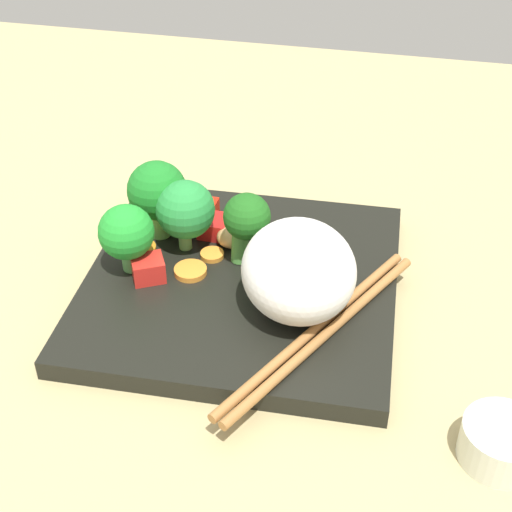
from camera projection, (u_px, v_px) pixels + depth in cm
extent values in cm
cube|color=tan|center=(242.00, 301.00, 63.18)|extent=(110.00, 110.00, 2.00)
cube|color=black|center=(242.00, 284.00, 62.08)|extent=(26.12, 26.12, 1.67)
ellipsoid|color=white|center=(299.00, 270.00, 56.25)|extent=(11.91, 11.26, 7.24)
cylinder|color=#7BB459|center=(185.00, 238.00, 64.16)|extent=(1.60, 1.58, 2.05)
sphere|color=#288B3C|center=(185.00, 210.00, 62.56)|extent=(5.01, 5.01, 5.01)
cylinder|color=#52924A|center=(132.00, 257.00, 61.84)|extent=(2.54, 2.53, 2.20)
sphere|color=green|center=(126.00, 232.00, 60.03)|extent=(4.55, 4.55, 4.55)
cylinder|color=#529841|center=(240.00, 245.00, 62.45)|extent=(2.08, 1.87, 3.18)
sphere|color=#1E5E1B|center=(242.00, 216.00, 60.59)|extent=(3.91, 3.91, 3.91)
cylinder|color=#72B954|center=(160.00, 223.00, 65.65)|extent=(2.53, 2.51, 2.38)
sphere|color=#1D7925|center=(157.00, 190.00, 63.97)|extent=(5.15, 5.15, 5.15)
cylinder|color=orange|center=(142.00, 250.00, 63.89)|extent=(2.67, 2.67, 0.71)
cylinder|color=#FA9833|center=(212.00, 255.00, 63.56)|extent=(2.68, 2.68, 0.42)
cylinder|color=orange|center=(190.00, 271.00, 61.70)|extent=(3.62, 3.62, 0.50)
cube|color=red|center=(215.00, 226.00, 65.89)|extent=(2.71, 2.74, 1.63)
cube|color=red|center=(207.00, 211.00, 67.61)|extent=(2.43, 1.75, 1.83)
cube|color=red|center=(148.00, 269.00, 60.79)|extent=(3.25, 3.35, 1.89)
ellipsoid|color=tan|center=(231.00, 237.00, 64.41)|extent=(2.56, 2.82, 1.77)
ellipsoid|color=tan|center=(183.00, 218.00, 66.65)|extent=(3.51, 3.69, 1.98)
cylinder|color=#A46E39|center=(326.00, 334.00, 55.40)|extent=(20.75, 11.25, 0.75)
cylinder|color=#A46E39|center=(316.00, 328.00, 55.89)|extent=(20.75, 11.25, 0.75)
cylinder|color=silver|center=(501.00, 443.00, 48.13)|extent=(5.36, 5.36, 2.79)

